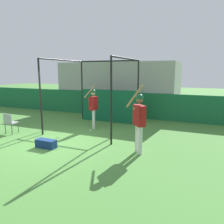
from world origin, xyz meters
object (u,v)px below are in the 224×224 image
(player_batter, at_px, (93,105))
(equipment_bag, at_px, (46,144))
(player_waiting, at_px, (139,117))
(folding_chair, at_px, (10,121))
(baseball, at_px, (90,131))

(player_batter, relative_size, equipment_bag, 2.73)
(player_waiting, height_order, folding_chair, player_waiting)
(player_batter, distance_m, folding_chair, 3.48)
(player_waiting, distance_m, baseball, 3.20)
(folding_chair, height_order, baseball, folding_chair)
(equipment_bag, distance_m, baseball, 2.36)
(equipment_bag, bearing_deg, player_waiting, 14.21)
(equipment_bag, height_order, baseball, equipment_bag)
(player_batter, xyz_separation_m, folding_chair, (-2.66, -2.19, -0.53))
(player_waiting, bearing_deg, player_batter, 9.91)
(folding_chair, bearing_deg, equipment_bag, -19.89)
(equipment_bag, relative_size, baseball, 9.46)
(equipment_bag, xyz_separation_m, baseball, (0.40, 2.32, -0.10))
(baseball, bearing_deg, equipment_bag, -99.74)
(folding_chair, distance_m, baseball, 3.28)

